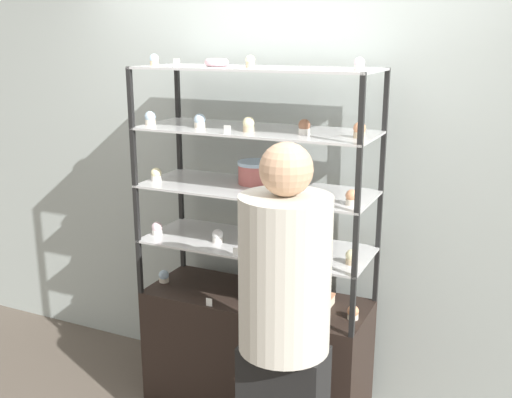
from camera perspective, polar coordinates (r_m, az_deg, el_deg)
name	(u,v)px	position (r m, az deg, el deg)	size (l,w,h in m)	color
back_wall	(284,177)	(3.52, 2.65, 2.15)	(8.00, 0.05, 2.60)	#A8B2AD
display_base	(256,352)	(3.54, 0.00, -14.38)	(1.25, 0.48, 0.69)	black
display_riser_lower	(256,247)	(3.27, 0.00, -4.57)	(1.25, 0.48, 0.31)	black
display_riser_middle	(256,191)	(3.18, 0.00, 0.75)	(1.25, 0.48, 0.31)	black
display_riser_upper	(256,133)	(3.11, 0.00, 6.33)	(1.25, 0.48, 0.31)	black
display_riser_top	(256,71)	(3.08, 0.00, 12.08)	(1.25, 0.48, 0.31)	black
layer_cake_centerpiece	(256,172)	(3.25, -0.01, 2.55)	(0.20, 0.20, 0.12)	#C66660
sheet_cake_frosted	(311,301)	(3.27, 5.23, -9.62)	(0.22, 0.18, 0.06)	beige
cupcake_0	(164,276)	(3.60, -8.77, -7.29)	(0.06, 0.06, 0.07)	beige
cupcake_1	(249,296)	(3.30, -0.70, -9.26)	(0.06, 0.06, 0.07)	beige
cupcake_2	(353,313)	(3.16, 9.22, -10.63)	(0.06, 0.06, 0.07)	beige
price_tag_0	(209,302)	(3.27, -4.49, -9.77)	(0.04, 0.00, 0.04)	white
cupcake_3	(157,229)	(3.44, -9.41, -2.79)	(0.06, 0.06, 0.08)	white
cupcake_4	(218,236)	(3.28, -3.68, -3.54)	(0.06, 0.06, 0.08)	white
cupcake_5	(284,248)	(3.10, 2.67, -4.65)	(0.06, 0.06, 0.08)	beige
cupcake_6	(351,257)	(3.00, 9.08, -5.49)	(0.06, 0.06, 0.08)	#CCB28C
price_tag_1	(236,252)	(3.07, -1.90, -5.06)	(0.04, 0.00, 0.04)	white
cupcake_7	(156,175)	(3.36, -9.49, 2.31)	(0.06, 0.06, 0.07)	white
cupcake_8	(352,198)	(2.87, 9.10, 0.14)	(0.06, 0.06, 0.07)	beige
price_tag_2	(296,200)	(2.85, 3.87, -0.10)	(0.04, 0.00, 0.04)	white
cupcake_9	(150,118)	(3.30, -10.04, 7.57)	(0.06, 0.06, 0.08)	beige
cupcake_10	(200,121)	(3.15, -5.38, 7.39)	(0.06, 0.06, 0.08)	beige
cupcake_11	(249,125)	(3.01, -0.70, 7.10)	(0.06, 0.06, 0.08)	#CCB28C
cupcake_12	(304,127)	(2.94, 4.63, 6.85)	(0.06, 0.06, 0.08)	white
cupcake_13	(359,130)	(2.87, 9.83, 6.47)	(0.06, 0.06, 0.08)	#CCB28C
price_tag_3	(227,130)	(2.94, -2.76, 6.60)	(0.04, 0.00, 0.04)	white
cupcake_14	(154,60)	(3.32, -9.67, 12.94)	(0.05, 0.05, 0.06)	#CCB28C
cupcake_15	(250,61)	(3.05, -0.55, 12.97)	(0.05, 0.05, 0.06)	#CCB28C
cupcake_16	(359,64)	(2.78, 9.81, 12.54)	(0.05, 0.05, 0.06)	white
price_tag_4	(177,63)	(3.05, -7.58, 12.71)	(0.04, 0.00, 0.04)	white
donut_glazed	(217,62)	(3.19, -3.77, 12.86)	(0.13, 0.13, 0.04)	#EFB2BC
customer_figure	(284,323)	(2.63, 2.70, -11.67)	(0.39, 0.39, 1.69)	black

